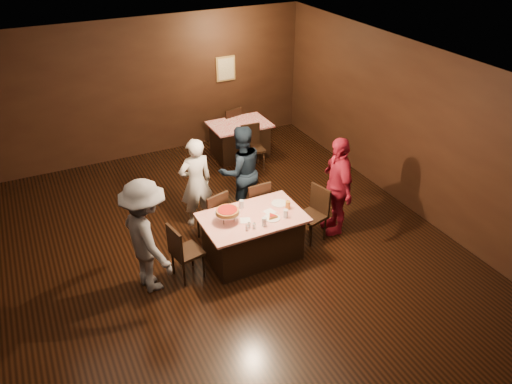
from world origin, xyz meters
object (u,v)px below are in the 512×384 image
(chair_far_left, at_px, (212,215))
(glass_back, at_px, (242,204))
(pizza_stand, at_px, (227,211))
(plate_empty, at_px, (279,203))
(chair_back_near, at_px, (254,148))
(chair_end_left, at_px, (187,251))
(glass_amber, at_px, (288,205))
(back_table, at_px, (240,139))
(diner_grey_knit, at_px, (147,237))
(glass_front_right, at_px, (286,214))
(chair_back_far, at_px, (229,126))
(chair_end_right, at_px, (312,215))
(glass_front_left, at_px, (264,222))
(diner_red_shirt, at_px, (337,186))
(chair_far_right, at_px, (254,203))
(diner_white_jacket, at_px, (196,183))
(diner_navy_hoodie, at_px, (241,171))
(main_table, at_px, (253,237))

(chair_far_left, distance_m, glass_back, 0.68)
(pizza_stand, xyz_separation_m, plate_empty, (0.95, 0.10, -0.17))
(chair_back_near, bearing_deg, glass_back, -115.29)
(chair_end_left, height_order, glass_amber, chair_end_left)
(back_table, distance_m, chair_back_near, 0.71)
(chair_end_left, relative_size, plate_empty, 3.80)
(diner_grey_knit, distance_m, glass_front_right, 2.13)
(chair_back_far, relative_size, glass_amber, 6.79)
(chair_far_left, distance_m, chair_back_near, 2.64)
(chair_end_right, relative_size, diner_grey_knit, 0.53)
(chair_end_right, xyz_separation_m, glass_front_left, (-1.05, -0.30, 0.37))
(diner_red_shirt, bearing_deg, glass_front_left, -63.40)
(chair_far_right, bearing_deg, pizza_stand, 39.62)
(diner_grey_knit, xyz_separation_m, plate_empty, (2.21, 0.12, -0.12))
(chair_end_left, bearing_deg, glass_amber, -102.39)
(back_table, xyz_separation_m, diner_red_shirt, (0.26, -3.37, 0.50))
(chair_end_left, xyz_separation_m, diner_white_jacket, (0.65, 1.30, 0.35))
(diner_white_jacket, height_order, pizza_stand, diner_white_jacket)
(chair_end_left, bearing_deg, glass_back, -84.76)
(diner_grey_knit, height_order, pizza_stand, diner_grey_knit)
(diner_white_jacket, height_order, glass_front_left, diner_white_jacket)
(diner_navy_hoodie, bearing_deg, diner_grey_knit, 32.05)
(pizza_stand, height_order, glass_front_right, pizza_stand)
(diner_white_jacket, distance_m, pizza_stand, 1.26)
(chair_back_far, xyz_separation_m, glass_front_right, (-0.90, -4.28, 0.37))
(glass_front_left, xyz_separation_m, glass_front_right, (0.40, 0.05, 0.00))
(chair_far_left, distance_m, glass_front_left, 1.20)
(chair_end_left, relative_size, diner_white_jacket, 0.58)
(diner_grey_knit, bearing_deg, diner_navy_hoodie, -69.14)
(chair_far_left, xyz_separation_m, diner_navy_hoodie, (0.80, 0.54, 0.38))
(glass_front_left, relative_size, glass_front_right, 1.00)
(main_table, height_order, glass_back, glass_back)
(chair_end_right, distance_m, chair_back_far, 4.04)
(diner_navy_hoodie, bearing_deg, diner_white_jacket, -0.55)
(diner_red_shirt, xyz_separation_m, pizza_stand, (-2.01, -0.01, 0.07))
(chair_back_far, bearing_deg, chair_end_right, 74.37)
(pizza_stand, distance_m, glass_amber, 1.01)
(chair_back_far, bearing_deg, chair_back_near, 77.93)
(chair_far_left, relative_size, chair_far_right, 1.00)
(chair_far_right, height_order, diner_grey_knit, diner_grey_knit)
(glass_back, bearing_deg, chair_back_near, 60.03)
(glass_back, bearing_deg, glass_amber, -28.30)
(diner_white_jacket, relative_size, diner_navy_hoodie, 0.96)
(chair_back_near, height_order, diner_navy_hoodie, diner_navy_hoodie)
(chair_far_right, height_order, glass_front_left, chair_far_right)
(chair_far_right, bearing_deg, back_table, -111.10)
(back_table, xyz_separation_m, pizza_stand, (-1.75, -3.38, 0.57))
(chair_far_right, xyz_separation_m, glass_front_left, (-0.35, -1.05, 0.37))
(diner_grey_knit, relative_size, glass_back, 12.83)
(pizza_stand, bearing_deg, chair_far_right, 41.19)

